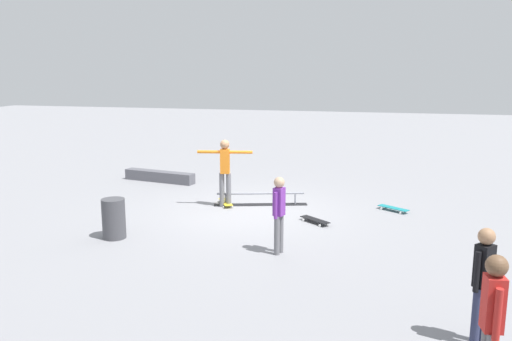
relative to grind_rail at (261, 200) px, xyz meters
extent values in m
plane|color=gray|center=(0.17, 0.70, -0.14)|extent=(60.00, 60.00, 0.00)
cube|color=black|center=(0.00, 0.00, -0.13)|extent=(2.38, 0.90, 0.01)
cylinder|color=gray|center=(-0.86, -0.25, 0.01)|extent=(0.04, 0.04, 0.30)
cylinder|color=gray|center=(0.86, 0.25, 0.01)|extent=(0.04, 0.04, 0.30)
cylinder|color=gray|center=(0.00, 0.00, 0.16)|extent=(2.17, 0.67, 0.05)
cube|color=#595960|center=(3.70, -2.00, 0.02)|extent=(2.38, 0.76, 0.32)
cylinder|color=slate|center=(0.92, 0.40, 0.29)|extent=(0.15, 0.15, 0.87)
cylinder|color=slate|center=(0.75, 0.37, 0.29)|extent=(0.15, 0.15, 0.87)
cube|color=orange|center=(0.83, 0.38, 1.04)|extent=(0.26, 0.24, 0.62)
sphere|color=#A87A56|center=(0.83, 0.38, 1.46)|extent=(0.24, 0.24, 0.24)
cylinder|color=orange|center=(1.23, 0.45, 1.27)|extent=(0.58, 0.18, 0.08)
cylinder|color=orange|center=(0.44, 0.31, 1.27)|extent=(0.58, 0.18, 0.08)
cube|color=yellow|center=(0.88, 0.23, -0.06)|extent=(0.58, 0.79, 0.02)
cylinder|color=white|center=(1.11, 0.05, -0.11)|extent=(0.05, 0.06, 0.05)
cylinder|color=white|center=(0.91, -0.07, -0.11)|extent=(0.05, 0.06, 0.05)
cylinder|color=white|center=(0.84, 0.52, -0.11)|extent=(0.05, 0.06, 0.05)
cylinder|color=white|center=(0.64, 0.40, -0.11)|extent=(0.05, 0.06, 0.05)
cube|color=red|center=(-4.20, 7.40, 0.99)|extent=(0.22, 0.24, 0.59)
sphere|color=brown|center=(-4.20, 7.40, 1.40)|extent=(0.23, 0.23, 0.23)
cylinder|color=red|center=(-4.18, 7.25, 0.94)|extent=(0.09, 0.09, 0.56)
cylinder|color=red|center=(-4.22, 7.54, 0.94)|extent=(0.09, 0.09, 0.56)
cylinder|color=#2D3351|center=(-4.27, 6.18, 0.25)|extent=(0.16, 0.16, 0.79)
cylinder|color=#2D3351|center=(-4.37, 6.07, 0.25)|extent=(0.16, 0.16, 0.79)
cube|color=black|center=(-4.32, 6.13, 0.92)|extent=(0.27, 0.27, 0.56)
sphere|color=#A87A56|center=(-4.32, 6.13, 1.31)|extent=(0.21, 0.21, 0.21)
cylinder|color=black|center=(-4.23, 6.23, 0.87)|extent=(0.10, 0.10, 0.52)
cylinder|color=black|center=(-4.41, 6.03, 0.87)|extent=(0.10, 0.10, 0.52)
cylinder|color=slate|center=(-1.19, 3.36, 0.24)|extent=(0.14, 0.14, 0.75)
cylinder|color=slate|center=(-1.14, 3.51, 0.24)|extent=(0.14, 0.14, 0.75)
cube|color=purple|center=(-1.17, 3.44, 0.88)|extent=(0.22, 0.24, 0.53)
sphere|color=tan|center=(-1.17, 3.44, 1.25)|extent=(0.20, 0.20, 0.20)
cylinder|color=purple|center=(-1.20, 3.31, 0.83)|extent=(0.09, 0.09, 0.50)
cylinder|color=purple|center=(-1.13, 3.56, 0.83)|extent=(0.09, 0.09, 0.50)
cube|color=black|center=(-1.58, 1.28, -0.06)|extent=(0.75, 0.66, 0.02)
cylinder|color=white|center=(-1.29, 1.19, -0.11)|extent=(0.06, 0.06, 0.05)
cylinder|color=white|center=(-1.44, 1.02, -0.11)|extent=(0.06, 0.06, 0.05)
cylinder|color=white|center=(-1.72, 1.54, -0.11)|extent=(0.06, 0.06, 0.05)
cylinder|color=white|center=(-1.86, 1.36, -0.11)|extent=(0.06, 0.06, 0.05)
cube|color=teal|center=(-3.32, -0.20, -0.06)|extent=(0.78, 0.61, 0.02)
cylinder|color=white|center=(-3.03, -0.26, -0.11)|extent=(0.06, 0.06, 0.05)
cylinder|color=white|center=(-3.16, -0.45, -0.11)|extent=(0.06, 0.06, 0.05)
cylinder|color=white|center=(-3.49, 0.05, -0.11)|extent=(0.06, 0.06, 0.05)
cylinder|color=white|center=(-3.61, -0.14, -0.11)|extent=(0.06, 0.06, 0.05)
cylinder|color=#47474C|center=(2.34, 3.34, 0.28)|extent=(0.48, 0.48, 0.83)
camera|label=1|loc=(-3.04, 12.88, 3.37)|focal=37.15mm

